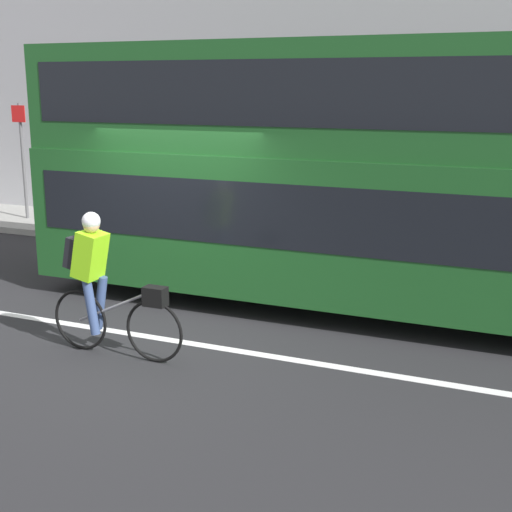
% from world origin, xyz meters
% --- Properties ---
extents(ground_plane, '(80.00, 80.00, 0.00)m').
position_xyz_m(ground_plane, '(0.00, 0.00, 0.00)').
color(ground_plane, '#232326').
extents(road_center_line, '(50.00, 0.14, 0.01)m').
position_xyz_m(road_center_line, '(0.00, -0.12, 0.00)').
color(road_center_line, silver).
rests_on(road_center_line, ground_plane).
extents(sidewalk_curb, '(60.00, 2.32, 0.13)m').
position_xyz_m(sidewalk_curb, '(0.00, 5.27, 0.07)').
color(sidewalk_curb, gray).
rests_on(sidewalk_curb, ground_plane).
extents(bus, '(11.97, 2.44, 3.64)m').
position_xyz_m(bus, '(3.57, 2.10, 2.02)').
color(bus, black).
rests_on(bus, ground_plane).
extents(cyclist_on_bike, '(1.75, 0.32, 1.68)m').
position_xyz_m(cyclist_on_bike, '(-0.03, -0.80, 0.90)').
color(cyclist_on_bike, black).
rests_on(cyclist_on_bike, ground_plane).
extents(street_sign_post, '(0.36, 0.09, 2.55)m').
position_xyz_m(street_sign_post, '(-6.30, 5.14, 1.55)').
color(street_sign_post, '#59595B').
rests_on(street_sign_post, sidewalk_curb).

